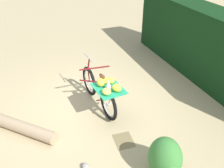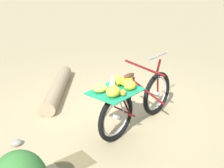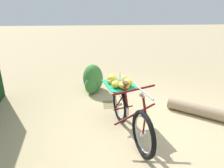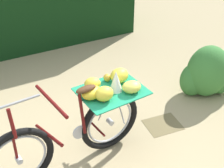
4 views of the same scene
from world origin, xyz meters
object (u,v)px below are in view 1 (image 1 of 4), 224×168
path_stone (85,166)px  fallen_log (17,126)px  shrub_cluster (165,160)px  bicycle (101,90)px

path_stone → fallen_log: bearing=40.9°
fallen_log → shrub_cluster: (-1.81, -2.39, 0.21)m
bicycle → shrub_cluster: bearing=-175.5°
shrub_cluster → path_stone: size_ratio=5.43×
fallen_log → shrub_cluster: 3.00m
fallen_log → path_stone: 1.76m
bicycle → shrub_cluster: (-2.04, -0.56, -0.18)m
fallen_log → path_stone: size_ratio=12.56×
bicycle → path_stone: bicycle is taller
shrub_cluster → path_stone: 1.36m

